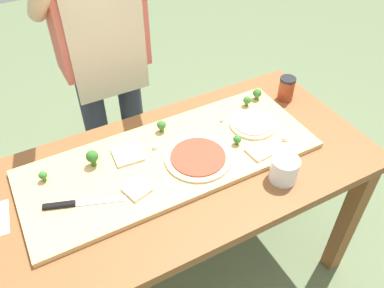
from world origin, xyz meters
TOP-DOWN VIEW (x-y plane):
  - ground_plane at (0.00, 0.00)m, footprint 8.00×8.00m
  - prep_table at (0.00, 0.00)m, footprint 1.56×0.76m
  - cutting_board at (-0.01, 0.05)m, footprint 1.15×0.45m
  - chefs_knife at (-0.41, -0.01)m, footprint 0.27×0.11m
  - pizza_whole_tomato_red at (0.08, -0.01)m, footprint 0.26×0.26m
  - pizza_whole_cheese_artichoke at (0.38, 0.05)m, footprint 0.19×0.19m
  - pizza_slice_near_left at (-0.15, 0.13)m, footprint 0.12×0.12m
  - pizza_slice_far_right at (0.31, -0.10)m, footprint 0.09×0.09m
  - pizza_slice_near_right at (-0.19, -0.05)m, footprint 0.10×0.10m
  - broccoli_floret_back_mid at (0.44, 0.18)m, footprint 0.04×0.04m
  - broccoli_floret_front_left at (0.51, 0.20)m, footprint 0.04×0.04m
  - broccoli_floret_center_left at (0.03, 0.20)m, footprint 0.04×0.04m
  - broccoli_floret_front_right at (-0.47, 0.15)m, footprint 0.03×0.03m
  - broccoli_floret_front_mid at (0.26, -0.01)m, footprint 0.03×0.03m
  - broccoli_floret_back_left at (-0.28, 0.15)m, footprint 0.05×0.05m
  - cheese_crumble_a at (-0.04, 0.12)m, footprint 0.02×0.02m
  - cheese_crumble_b at (0.28, 0.14)m, footprint 0.02×0.02m
  - cheese_crumble_c at (0.45, -0.09)m, footprint 0.02×0.02m
  - flour_cup at (0.32, -0.24)m, footprint 0.11×0.11m
  - sauce_jar at (0.64, 0.16)m, footprint 0.07×0.07m
  - cook_center at (-0.04, 0.67)m, footprint 0.54×0.39m

SIDE VIEW (x-z plane):
  - ground_plane at x=0.00m, z-range 0.00..0.00m
  - prep_table at x=0.00m, z-range 0.28..1.07m
  - cutting_board at x=-0.01m, z-range 0.79..0.81m
  - pizza_slice_near_left at x=-0.15m, z-range 0.81..0.82m
  - pizza_slice_far_right at x=0.31m, z-range 0.81..0.82m
  - pizza_slice_near_right at x=-0.19m, z-range 0.81..0.82m
  - chefs_knife at x=-0.41m, z-range 0.81..0.83m
  - cheese_crumble_b at x=0.28m, z-range 0.81..0.82m
  - cheese_crumble_a at x=-0.04m, z-range 0.81..0.83m
  - pizza_whole_tomato_red at x=0.08m, z-range 0.81..0.83m
  - pizza_whole_cheese_artichoke at x=0.38m, z-range 0.81..0.83m
  - cheese_crumble_c at x=0.45m, z-range 0.81..0.83m
  - flour_cup at x=0.32m, z-range 0.78..0.88m
  - broccoli_floret_front_mid at x=0.26m, z-range 0.81..0.86m
  - broccoli_floret_front_right at x=-0.47m, z-range 0.82..0.86m
  - broccoli_floret_back_mid at x=0.44m, z-range 0.82..0.86m
  - broccoli_floret_front_left at x=0.51m, z-range 0.82..0.87m
  - broccoli_floret_center_left at x=0.03m, z-range 0.82..0.87m
  - sauce_jar at x=0.64m, z-range 0.79..0.90m
  - broccoli_floret_back_left at x=-0.28m, z-range 0.82..0.89m
  - cook_center at x=-0.04m, z-range 0.16..1.83m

